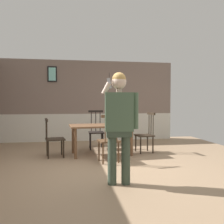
# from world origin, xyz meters

# --- Properties ---
(ground_plane) EXTENTS (7.93, 7.93, 0.00)m
(ground_plane) POSITION_xyz_m (0.00, 0.00, 0.00)
(ground_plane) COLOR #9E7F60
(room_back_partition) EXTENTS (5.89, 0.17, 2.70)m
(room_back_partition) POSITION_xyz_m (-0.00, 3.61, 1.30)
(room_back_partition) COLOR gray
(room_back_partition) RESTS_ON ground_plane
(dining_table) EXTENTS (1.61, 0.96, 0.75)m
(dining_table) POSITION_xyz_m (0.19, 1.28, 0.65)
(dining_table) COLOR brown
(dining_table) RESTS_ON ground_plane
(chair_near_window) EXTENTS (0.43, 0.43, 1.07)m
(chair_near_window) POSITION_xyz_m (0.13, 2.10, 0.50)
(chair_near_window) COLOR black
(chair_near_window) RESTS_ON ground_plane
(chair_by_doorway) EXTENTS (0.47, 0.47, 1.04)m
(chair_by_doorway) POSITION_xyz_m (1.35, 1.37, 0.48)
(chair_by_doorway) COLOR #2D2319
(chair_by_doorway) RESTS_ON ground_plane
(chair_at_table_head) EXTENTS (0.50, 0.50, 0.92)m
(chair_at_table_head) POSITION_xyz_m (-0.97, 1.20, 0.45)
(chair_at_table_head) COLOR #2D2319
(chair_at_table_head) RESTS_ON ground_plane
(chair_opposite_corner) EXTENTS (0.48, 0.48, 1.04)m
(chair_opposite_corner) POSITION_xyz_m (0.25, 0.47, 0.49)
(chair_opposite_corner) COLOR #513823
(chair_opposite_corner) RESTS_ON ground_plane
(person_figure) EXTENTS (0.59, 0.28, 1.77)m
(person_figure) POSITION_xyz_m (0.19, -0.97, 1.04)
(person_figure) COLOR #3A493A
(person_figure) RESTS_ON ground_plane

